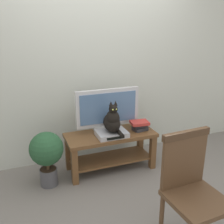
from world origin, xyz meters
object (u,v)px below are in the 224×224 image
(media_box, at_px, (112,134))
(book_stack, at_px, (140,125))
(cat, at_px, (112,121))
(wooden_chair, at_px, (191,184))
(potted_plant, at_px, (47,153))
(tv, at_px, (108,109))
(tv_stand, at_px, (111,144))

(media_box, distance_m, book_stack, 0.40)
(media_box, distance_m, cat, 0.17)
(wooden_chair, relative_size, potted_plant, 1.50)
(cat, distance_m, potted_plant, 0.83)
(book_stack, xyz_separation_m, potted_plant, (-1.18, -0.06, -0.14))
(tv, relative_size, wooden_chair, 0.82)
(cat, xyz_separation_m, book_stack, (0.40, 0.06, -0.14))
(media_box, xyz_separation_m, wooden_chair, (0.21, -1.26, 0.04))
(wooden_chair, bearing_deg, tv_stand, 98.27)
(book_stack, bearing_deg, media_box, -173.43)
(tv_stand, distance_m, media_box, 0.20)
(wooden_chair, xyz_separation_m, potted_plant, (-0.99, 1.25, -0.15))
(tv_stand, height_order, book_stack, book_stack)
(wooden_chair, distance_m, potted_plant, 1.61)
(book_stack, relative_size, potted_plant, 0.37)
(tv_stand, relative_size, tv, 1.38)
(wooden_chair, relative_size, book_stack, 4.09)
(media_box, relative_size, potted_plant, 0.56)
(tv_stand, height_order, tv, tv)
(tv, bearing_deg, book_stack, -18.30)
(tv, bearing_deg, tv_stand, -90.02)
(book_stack, bearing_deg, tv, 161.70)
(potted_plant, bearing_deg, media_box, 0.71)
(tv_stand, bearing_deg, potted_plant, -173.90)
(tv_stand, xyz_separation_m, cat, (-0.01, -0.09, 0.35))
(tv, distance_m, media_box, 0.31)
(cat, xyz_separation_m, wooden_chair, (0.21, -1.25, -0.13))
(potted_plant, bearing_deg, cat, -0.47)
(tv_stand, xyz_separation_m, wooden_chair, (0.19, -1.34, 0.22))
(book_stack, bearing_deg, wooden_chair, -98.34)
(media_box, height_order, cat, cat)
(book_stack, bearing_deg, potted_plant, -177.31)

